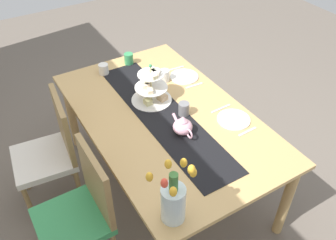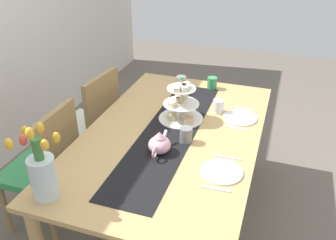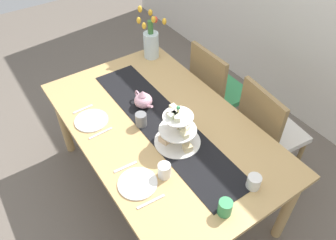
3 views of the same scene
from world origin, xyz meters
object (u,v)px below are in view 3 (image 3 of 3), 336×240
cream_jug (254,182)px  mug_orange (225,208)px  knife_left (101,133)px  mug_white_text (164,171)px  fork_right (125,167)px  knife_right (151,202)px  dinner_plate_left (91,120)px  mug_grey (141,120)px  dining_table (161,133)px  chair_left (216,89)px  teapot (143,100)px  tulip_vase (151,41)px  dinner_plate_right (138,183)px  tiered_cake_stand (177,131)px  fork_left (83,109)px  chair_right (267,130)px

cream_jug → mug_orange: bearing=-81.7°
knife_left → mug_white_text: bearing=17.0°
fork_right → mug_orange: 0.63m
cream_jug → knife_right: (-0.24, -0.53, -0.04)m
dinner_plate_left → mug_grey: size_ratio=2.42×
dining_table → knife_left: size_ratio=10.46×
chair_left → mug_grey: chair_left is taller
teapot → dinner_plate_left: size_ratio=1.04×
mug_grey → dinner_plate_left: bearing=-130.6°
knife_right → tulip_vase: bearing=147.9°
fork_right → knife_left: bearing=180.0°
dinner_plate_right → mug_grey: (-0.40, 0.27, 0.05)m
dining_table → mug_white_text: 0.45m
teapot → chair_left: bearing=95.0°
dinner_plate_left → mug_white_text: 0.69m
tiered_cake_stand → fork_left: size_ratio=2.03×
dining_table → chair_right: 0.84m
tiered_cake_stand → cream_jug: (0.52, 0.16, -0.06)m
knife_right → mug_orange: 0.40m
fork_left → teapot: bearing=60.5°
chair_right → teapot: (-0.54, -0.77, 0.28)m
chair_left → knife_left: bearing=-82.8°
knife_left → tiered_cake_stand: bearing=47.5°
chair_left → teapot: chair_left is taller
tiered_cake_stand → knife_left: (-0.35, -0.38, -0.10)m
chair_right → fork_right: chair_right is taller
knife_left → dinner_plate_right: (0.49, 0.00, 0.00)m
dining_table → cream_jug: cream_jug is taller
fork_right → knife_right: size_ratio=0.88×
fork_left → knife_right: same height
tulip_vase → knife_right: size_ratio=2.58×
tiered_cake_stand → knife_left: size_ratio=1.79×
tiered_cake_stand → mug_grey: (-0.26, -0.11, -0.05)m
teapot → tiered_cake_stand: bearing=-0.1°
chair_right → mug_orange: chair_right is taller
teapot → fork_left: teapot is taller
cream_jug → dinner_plate_left: bearing=-152.2°
cream_jug → dinner_plate_right: size_ratio=0.37×
teapot → dinner_plate_right: (0.56, -0.38, -0.05)m
dinner_plate_right → fork_right: bearing=180.0°
chair_left → dinner_plate_right: (0.63, -1.14, 0.22)m
tiered_cake_stand → chair_left: bearing=122.6°
tulip_vase → cream_jug: bearing=-9.3°
dinner_plate_left → fork_left: dinner_plate_left is taller
tiered_cake_stand → cream_jug: tiered_cake_stand is taller
dining_table → cream_jug: (0.71, 0.16, 0.13)m
chair_right → cream_jug: chair_right is taller
dinner_plate_right → mug_grey: 0.49m
knife_left → mug_orange: bearing=17.8°
teapot → mug_grey: size_ratio=2.51×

